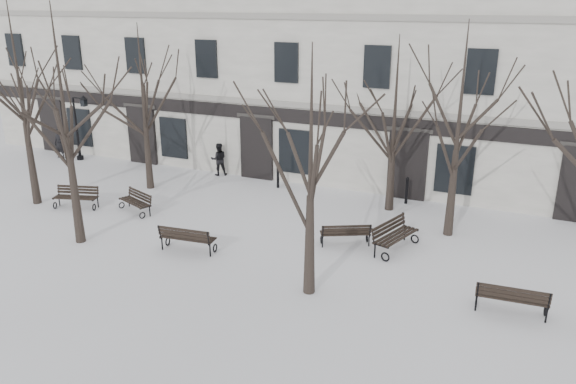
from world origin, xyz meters
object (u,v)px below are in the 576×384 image
Objects in this scene: bench_1 at (187,238)px; lamp_post at (79,123)px; tree_0 at (19,81)px; bench_3 at (136,201)px; bench_0 at (76,196)px; tree_2 at (311,145)px; bench_5 at (394,235)px; tree_1 at (62,99)px; bench_4 at (345,233)px; bench_2 at (512,298)px.

bench_1 is 13.55m from lamp_post.
bench_3 is at bearing 10.54° from tree_0.
bench_0 is 1.05× the size of bench_3.
bench_5 is at bearing 68.25° from tree_2.
bench_0 is (-2.56, 2.56, -4.49)m from tree_1.
bench_5 is 0.62× the size of lamp_post.
bench_0 is at bearing -23.28° from bench_4.
bench_0 reaches higher than bench_3.
tree_2 is at bearing 175.81° from bench_5.
bench_3 is at bearing 159.49° from tree_2.
tree_0 reaches higher than bench_0.
tree_2 is at bearing 163.19° from bench_1.
tree_2 is 2.05× the size of lamp_post.
bench_5 reaches higher than bench_4.
tree_2 is 6.68m from bench_2.
bench_0 is 16.58m from bench_2.
bench_3 is (4.43, 0.82, -4.55)m from tree_0.
tree_1 is 5.76m from bench_0.
tree_2 reaches higher than bench_5.
tree_2 reaches higher than bench_3.
tree_1 is at bearing 179.31° from tree_2.
lamp_post reaches higher than bench_0.
lamp_post is at bearing -44.20° from bench_4.
bench_1 is at bearing 169.24° from tree_2.
bench_4 is (8.56, 0.26, 0.01)m from bench_3.
tree_1 is at bearing -27.19° from tree_0.
bench_2 is 5.95m from bench_4.
bench_3 is 0.83× the size of bench_5.
tree_2 reaches higher than bench_4.
bench_2 reaches higher than bench_3.
bench_1 is (3.87, 0.79, -4.45)m from tree_1.
bench_0 is 0.54× the size of lamp_post.
bench_2 is 0.55× the size of lamp_post.
bench_3 is (-13.98, 2.18, -0.05)m from bench_2.
bench_0 is at bearing 135.08° from tree_1.
tree_0 reaches higher than bench_3.
bench_0 is at bearing -49.04° from lamp_post.
bench_0 is at bearing -9.36° from bench_2.
tree_2 reaches higher than bench_0.
bench_1 is 0.91× the size of bench_5.
lamp_post is at bearing 152.71° from tree_2.
bench_5 reaches higher than bench_0.
bench_4 is (11.08, 0.83, -0.02)m from bench_0.
bench_5 is (1.59, 0.34, 0.09)m from bench_4.
bench_2 is (18.41, -1.36, -4.51)m from tree_0.
bench_1 is 0.56× the size of lamp_post.
bench_0 is 1.05× the size of bench_4.
tree_0 is 19.00m from bench_2.
bench_0 is 7.55m from lamp_post.
tree_1 reaches higher than bench_3.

